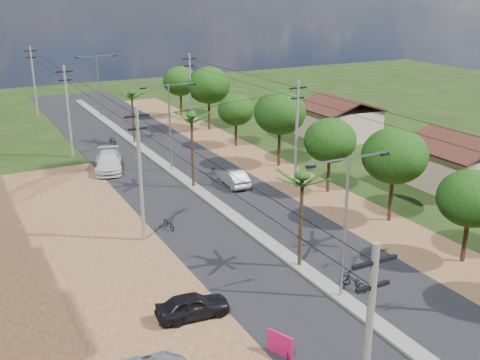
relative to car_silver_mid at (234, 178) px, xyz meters
The scene contains 32 objects.
ground 19.23m from the car_silver_mid, 99.71° to the right, with size 160.00×160.00×0.00m, color black.
road 5.15m from the car_silver_mid, 129.41° to the right, with size 12.00×110.00×0.04m, color black.
median 3.43m from the car_silver_mid, 163.75° to the right, with size 1.00×90.00×0.18m, color #605E56.
dirt_lot_west 21.28m from the car_silver_mid, 149.04° to the right, with size 18.00×46.00×0.04m, color #54361C.
dirt_shoulder_east 6.61m from the car_silver_mid, 36.87° to the right, with size 5.00×90.00×0.03m, color #54361C.
house_east_near 19.07m from the car_silver_mid, 28.09° to the right, with size 7.60×7.50×4.60m.
house_east_far 20.01m from the car_silver_mid, 27.02° to the left, with size 7.60×7.50×4.60m.
tree_east_b 20.18m from the car_silver_mid, 72.26° to the right, with size 4.00×4.00×5.83m.
tree_east_c 14.21m from the car_silver_mid, 61.60° to the right, with size 4.60×4.60×6.83m.
tree_east_d 8.70m from the car_silver_mid, 38.75° to the right, with size 4.20×4.20×6.13m.
tree_east_e 8.32m from the car_silver_mid, 25.66° to the left, with size 4.80×4.80×7.14m.
tree_east_f 12.96m from the car_silver_mid, 61.67° to the left, with size 3.80×3.80×5.52m.
tree_east_g 20.66m from the car_silver_mid, 71.01° to the left, with size 5.00×5.00×7.38m.
tree_east_h 28.05m from the car_silver_mid, 76.97° to the left, with size 4.40×4.40×6.52m.
palm_median_near 16.04m from the car_silver_mid, 102.23° to the right, with size 2.00×2.00×6.15m.
palm_median_mid 6.23m from the car_silver_mid, 161.95° to the left, with size 2.00×2.00×6.55m.
palm_median_far 17.95m from the car_silver_mid, 100.76° to the left, with size 2.00×2.00×5.85m.
streetlight_near 19.65m from the car_silver_mid, 99.71° to the right, with size 5.10×0.18×8.00m.
streetlight_mid 8.00m from the car_silver_mid, 118.15° to the left, with size 5.10×0.18×8.00m.
streetlight_far 31.49m from the car_silver_mid, 95.96° to the left, with size 5.10×0.18×8.00m.
utility_pole_w_b 13.03m from the car_silver_mid, 145.86° to the right, with size 1.60×0.24×9.00m.
utility_pole_w_c 18.66m from the car_silver_mid, 124.22° to the left, with size 1.60×0.24×9.00m.
utility_pole_w_d 37.70m from the car_silver_mid, 105.86° to the left, with size 1.60×0.24×9.00m.
utility_pole_e_b 6.59m from the car_silver_mid, 34.65° to the right, with size 1.60×0.24×9.00m.
utility_pole_e_c 19.95m from the car_silver_mid, 77.40° to the left, with size 1.60×0.24×9.00m.
car_silver_mid is the anchor object (origin of this frame).
car_white_far 12.18m from the car_silver_mid, 132.57° to the left, with size 2.31×5.68×1.65m, color #B9B8B4.
car_parked_dark 20.22m from the car_silver_mid, 123.03° to the right, with size 1.51×3.76×1.28m, color black.
moto_rider_east 18.67m from the car_silver_mid, 96.19° to the right, with size 0.61×1.75×0.92m, color black.
moto_rider_west_a 10.09m from the car_silver_mid, 143.52° to the right, with size 0.54×1.55×0.81m, color black.
moto_rider_west_b 18.50m from the car_silver_mid, 107.16° to the left, with size 0.43×1.51×0.91m, color black.
roadside_sign 23.37m from the car_silver_mid, 111.96° to the right, with size 0.62×1.31×1.15m.
Camera 1 is at (-17.19, -21.02, 15.86)m, focal length 42.00 mm.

